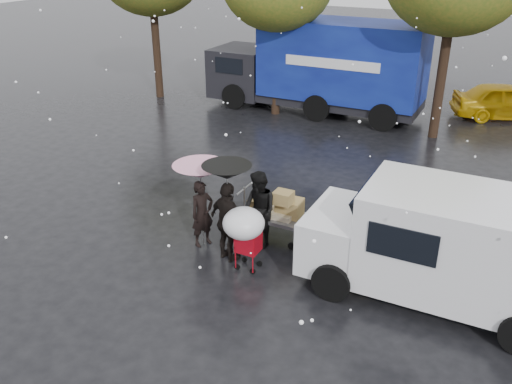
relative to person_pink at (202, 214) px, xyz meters
The scene contains 13 objects.
ground 1.11m from the person_pink, 20.75° to the right, with size 90.00×90.00×0.00m, color black.
person_pink is the anchor object (origin of this frame).
person_middle 1.25m from the person_pink, 25.11° to the left, with size 0.85×0.66×1.75m, color black.
person_black 0.87m from the person_pink, 19.11° to the right, with size 1.04×0.43×1.78m, color black.
umbrella_pink 1.01m from the person_pink, ahead, with size 1.18×1.18×1.93m.
umbrella_black 1.52m from the person_pink, 19.11° to the right, with size 1.02×1.02×2.17m.
vendor_cart 1.67m from the person_pink, 36.67° to the left, with size 1.52×0.80×1.27m.
shopping_cart 1.50m from the person_pink, 22.82° to the right, with size 0.84×0.84×1.46m.
white_van 5.09m from the person_pink, ahead, with size 4.91×2.18×2.20m.
blue_truck 10.85m from the person_pink, 97.03° to the left, with size 8.30×2.60×3.50m.
box_ground_near 3.60m from the person_pink, ahead, with size 0.45×0.36×0.40m, color olive.
box_ground_far 2.84m from the person_pink, 26.61° to the left, with size 0.49×0.38×0.38m, color olive.
yellow_taxi 14.10m from the person_pink, 68.01° to the left, with size 1.59×3.94×1.34m, color #DEAB0B.
Camera 1 is at (5.06, -8.58, 6.29)m, focal length 38.00 mm.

